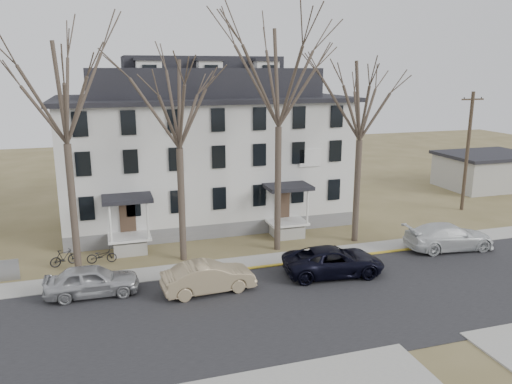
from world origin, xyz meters
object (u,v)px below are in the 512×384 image
object	(u,v)px
tree_mid_right	(362,95)
bicycle_right	(64,258)
car_navy	(333,262)
car_white	(449,237)
boarding_house	(204,149)
tree_mid_left	(178,98)
tree_center	(279,71)
utility_pole_far	(467,150)
bicycle_left	(102,256)
car_tan	(209,278)
tree_far_left	(62,85)
car_silver	(92,281)

from	to	relation	value
tree_mid_right	bicycle_right	distance (m)	20.46
car_navy	car_white	xyz separation A→B (m)	(8.77, 1.51, 0.05)
boarding_house	tree_mid_left	bearing A→B (deg)	-110.20
tree_mid_left	bicycle_right	world-z (taller)	tree_mid_left
tree_center	car_white	xyz separation A→B (m)	(10.37, -3.29, -10.26)
boarding_house	car_navy	xyz separation A→B (m)	(4.60, -12.96, -4.60)
utility_pole_far	bicycle_left	world-z (taller)	utility_pole_far
car_tan	car_navy	world-z (taller)	car_tan
tree_far_left	utility_pole_far	world-z (taller)	tree_far_left
car_white	car_navy	bearing A→B (deg)	105.66
tree_mid_left	bicycle_left	distance (m)	10.32
utility_pole_far	bicycle_right	size ratio (longest dim) A/B	5.79
boarding_house	tree_mid_left	size ratio (longest dim) A/B	1.63
tree_center	car_white	size ratio (longest dim) A/B	2.59
bicycle_left	car_white	bearing A→B (deg)	-97.38
tree_mid_right	boarding_house	bearing A→B (deg)	136.19
car_white	bicycle_right	xyz separation A→B (m)	(-23.16, 4.27, -0.33)
car_white	bicycle_left	distance (m)	21.47
boarding_house	tree_center	distance (m)	10.39
tree_mid_right	car_navy	distance (m)	10.78
tree_mid_right	bicycle_left	bearing A→B (deg)	177.27
utility_pole_far	tree_mid_right	bearing A→B (deg)	-160.71
utility_pole_far	car_silver	world-z (taller)	utility_pole_far
car_tan	tree_far_left	bearing A→B (deg)	48.72
car_white	bicycle_left	size ratio (longest dim) A/B	3.34
tree_far_left	car_silver	world-z (taller)	tree_far_left
utility_pole_far	bicycle_right	world-z (taller)	utility_pole_far
utility_pole_far	car_navy	size ratio (longest dim) A/B	1.70
car_tan	car_silver	bearing A→B (deg)	72.77
tree_center	tree_mid_right	size ratio (longest dim) A/B	1.15
boarding_house	tree_far_left	bearing A→B (deg)	-137.82
tree_center	bicycle_left	distance (m)	15.11
utility_pole_far	car_silver	distance (m)	30.02
car_silver	car_tan	world-z (taller)	car_silver
utility_pole_far	car_navy	bearing A→B (deg)	-150.47
utility_pole_far	bicycle_left	size ratio (longest dim) A/B	5.58
tree_far_left	bicycle_right	size ratio (longest dim) A/B	8.36
car_silver	bicycle_right	size ratio (longest dim) A/B	2.81
tree_mid_right	car_white	distance (m)	10.56
car_tan	bicycle_right	size ratio (longest dim) A/B	2.89
car_navy	bicycle_left	distance (m)	13.52
tree_far_left	car_white	size ratio (longest dim) A/B	2.41
car_tan	boarding_house	bearing A→B (deg)	-14.98
car_tan	car_navy	bearing A→B (deg)	-93.26
car_tan	bicycle_right	bearing A→B (deg)	46.89
bicycle_right	car_tan	bearing A→B (deg)	-149.58
boarding_house	bicycle_right	size ratio (longest dim) A/B	12.67
tree_mid_left	bicycle_right	bearing A→B (deg)	171.84
tree_mid_left	utility_pole_far	distance (m)	24.33
boarding_house	bicycle_left	world-z (taller)	boarding_house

